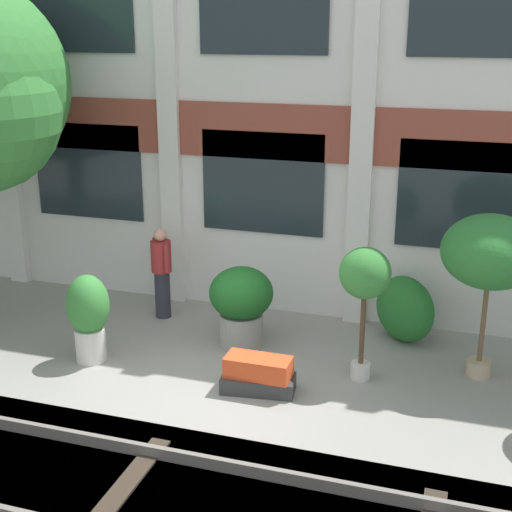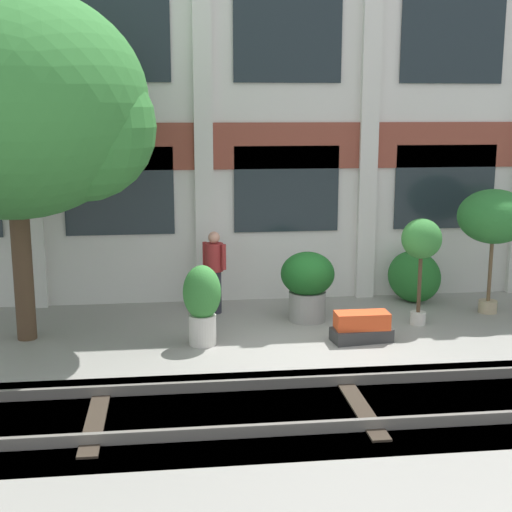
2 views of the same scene
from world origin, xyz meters
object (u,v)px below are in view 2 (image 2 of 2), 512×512
(potted_plant_tall_urn, at_px, (494,218))
(topiary_hedge, at_px, (414,277))
(resident_by_doorway, at_px, (214,270))
(potted_plant_low_pan, at_px, (421,243))
(potted_plant_glazed_jar, at_px, (202,301))
(potted_plant_ribbed_drum, at_px, (307,282))
(potted_plant_square_trough, at_px, (362,327))
(broadleaf_tree, at_px, (12,110))

(potted_plant_tall_urn, relative_size, topiary_hedge, 2.15)
(resident_by_doorway, bearing_deg, potted_plant_low_pan, 112.32)
(potted_plant_glazed_jar, height_order, potted_plant_ribbed_drum, potted_plant_glazed_jar)
(potted_plant_square_trough, height_order, resident_by_doorway, resident_by_doorway)
(potted_plant_tall_urn, bearing_deg, broadleaf_tree, -176.14)
(potted_plant_square_trough, relative_size, topiary_hedge, 0.95)
(potted_plant_square_trough, relative_size, resident_by_doorway, 0.66)
(potted_plant_ribbed_drum, bearing_deg, broadleaf_tree, -174.46)
(resident_by_doorway, distance_m, topiary_hedge, 4.04)
(potted_plant_ribbed_drum, bearing_deg, potted_plant_glazed_jar, -149.93)
(potted_plant_square_trough, height_order, topiary_hedge, topiary_hedge)
(potted_plant_glazed_jar, relative_size, topiary_hedge, 1.22)
(potted_plant_ribbed_drum, height_order, potted_plant_square_trough, potted_plant_ribbed_drum)
(potted_plant_ribbed_drum, distance_m, topiary_hedge, 2.57)
(broadleaf_tree, height_order, potted_plant_tall_urn, broadleaf_tree)
(potted_plant_ribbed_drum, xyz_separation_m, resident_by_doorway, (-1.65, 0.70, 0.11))
(resident_by_doorway, bearing_deg, broadleaf_tree, -29.34)
(potted_plant_ribbed_drum, distance_m, potted_plant_square_trough, 1.53)
(potted_plant_square_trough, bearing_deg, resident_by_doorway, 139.47)
(resident_by_doorway, xyz_separation_m, topiary_hedge, (4.01, 0.29, -0.32))
(broadleaf_tree, relative_size, topiary_hedge, 5.25)
(resident_by_doorway, relative_size, topiary_hedge, 1.43)
(potted_plant_tall_urn, xyz_separation_m, potted_plant_square_trough, (-2.85, -1.38, -1.58))
(broadleaf_tree, bearing_deg, potted_plant_ribbed_drum, 5.54)
(potted_plant_glazed_jar, bearing_deg, potted_plant_ribbed_drum, 30.07)
(broadleaf_tree, distance_m, potted_plant_square_trough, 6.66)
(potted_plant_glazed_jar, relative_size, potted_plant_ribbed_drum, 1.05)
(potted_plant_glazed_jar, xyz_separation_m, topiary_hedge, (4.33, 2.13, -0.22))
(potted_plant_low_pan, relative_size, topiary_hedge, 1.76)
(potted_plant_glazed_jar, distance_m, potted_plant_square_trough, 2.70)
(potted_plant_glazed_jar, height_order, potted_plant_tall_urn, potted_plant_tall_urn)
(potted_plant_tall_urn, bearing_deg, topiary_hedge, 142.10)
(potted_plant_low_pan, distance_m, potted_plant_square_trough, 1.95)
(potted_plant_ribbed_drum, bearing_deg, potted_plant_low_pan, -14.19)
(potted_plant_glazed_jar, relative_size, potted_plant_square_trough, 1.28)
(potted_plant_square_trough, xyz_separation_m, topiary_hedge, (1.69, 2.28, 0.29))
(broadleaf_tree, xyz_separation_m, resident_by_doorway, (3.25, 1.18, -2.95))
(broadleaf_tree, distance_m, potted_plant_tall_urn, 8.67)
(potted_plant_glazed_jar, height_order, resident_by_doorway, resident_by_doorway)
(topiary_hedge, bearing_deg, resident_by_doorway, -175.85)
(potted_plant_low_pan, bearing_deg, broadleaf_tree, 179.89)
(potted_plant_glazed_jar, bearing_deg, potted_plant_low_pan, 9.45)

